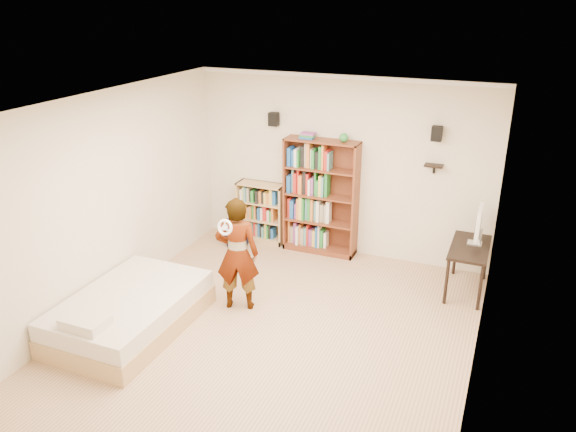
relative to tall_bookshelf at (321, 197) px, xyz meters
name	(u,v)px	position (x,y,z in m)	size (l,w,h in m)	color
ground	(274,331)	(0.26, -2.34, -0.89)	(4.50, 5.00, 0.01)	tan
room_shell	(273,192)	(0.26, -2.34, 0.87)	(4.52, 5.02, 2.71)	beige
crown_molding	(272,108)	(0.26, -2.34, 1.78)	(4.50, 5.00, 0.06)	white
speaker_left	(274,119)	(-0.79, 0.06, 1.11)	(0.14, 0.12, 0.20)	black
speaker_right	(437,134)	(1.61, 0.06, 1.11)	(0.14, 0.12, 0.20)	black
wall_shelf	(434,166)	(1.61, 0.07, 0.66)	(0.25, 0.16, 0.03)	black
tall_bookshelf	(321,197)	(0.00, 0.00, 0.00)	(1.12, 0.33, 1.77)	brown
low_bookshelf	(261,212)	(-1.01, 0.02, -0.40)	(0.77, 0.29, 0.97)	tan
computer_desk	(467,269)	(2.24, -0.44, -0.56)	(0.49, 0.97, 0.66)	black
imac	(477,226)	(2.29, -0.34, 0.03)	(0.10, 0.51, 0.51)	white
daybed	(130,308)	(-1.35, -2.93, -0.61)	(1.24, 1.90, 0.56)	white
person	(237,254)	(-0.40, -1.98, -0.15)	(0.54, 0.35, 1.48)	black
wii_wheel	(225,227)	(-0.40, -2.25, 0.32)	(0.20, 0.20, 0.03)	white
navy_bag	(235,232)	(-1.30, -0.35, -0.65)	(0.35, 0.23, 0.47)	black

